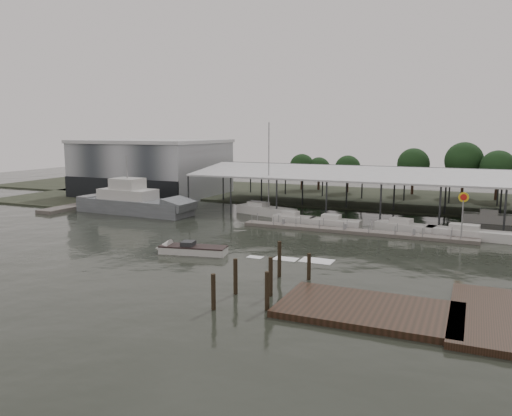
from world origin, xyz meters
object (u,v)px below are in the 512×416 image
at_px(speedboat_underway, 188,250).
at_px(shell_fuel_sign, 463,207).
at_px(grey_trawler, 135,203).
at_px(white_sailboat, 265,210).

bearing_deg(speedboat_underway, shell_fuel_sign, -156.91).
distance_m(grey_trawler, speedboat_underway, 26.90).
xyz_separation_m(grey_trawler, speedboat_underway, (20.07, -17.87, -1.19)).
distance_m(grey_trawler, white_sailboat, 19.44).
xyz_separation_m(shell_fuel_sign, grey_trawler, (-45.02, 1.14, -2.35)).
bearing_deg(speedboat_underway, grey_trawler, -52.44).
bearing_deg(white_sailboat, shell_fuel_sign, 0.48).
bearing_deg(speedboat_underway, white_sailboat, -96.47).
bearing_deg(grey_trawler, white_sailboat, 22.44).
xyz_separation_m(grey_trawler, white_sailboat, (18.23, 6.70, -0.92)).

